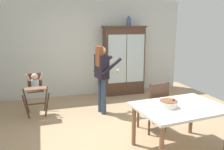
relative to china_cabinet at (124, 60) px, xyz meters
name	(u,v)px	position (x,y,z in m)	size (l,w,h in m)	color
ground_plane	(125,131)	(-0.84, -2.37, -0.99)	(6.24, 6.24, 0.00)	tan
wall_back	(93,48)	(-0.84, 0.26, 0.36)	(5.32, 0.06, 2.70)	silver
china_cabinet	(124,60)	(0.00, 0.00, 0.00)	(1.20, 0.48, 1.96)	#4C3323
ceramic_vase	(129,21)	(0.13, 0.00, 1.09)	(0.13, 0.13, 0.27)	#3D567F
high_chair_with_toddler	(35,86)	(-2.44, -1.00, -0.33)	(0.60, 0.70, 0.95)	#4C3323
adult_person	(102,71)	(-1.00, -1.32, -0.02)	(0.58, 0.57, 1.53)	#33425B
dining_table	(180,112)	(-0.25, -3.26, -0.34)	(1.45, 1.10, 0.74)	silver
birthday_cake	(168,104)	(-0.45, -3.24, -0.19)	(0.28, 0.28, 0.19)	white
dining_chair_far_side	(155,103)	(-0.30, -2.55, -0.43)	(0.50, 0.50, 0.96)	#4C3323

